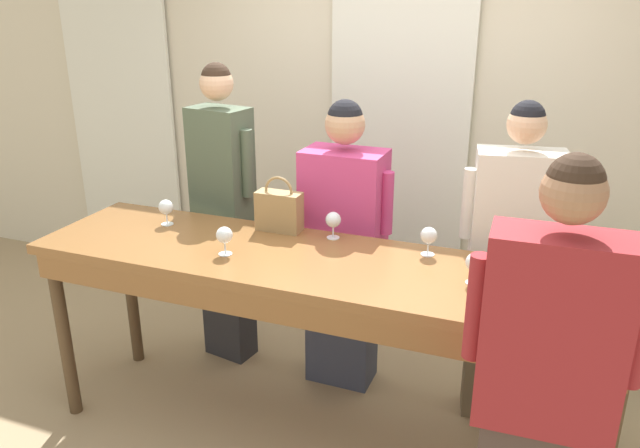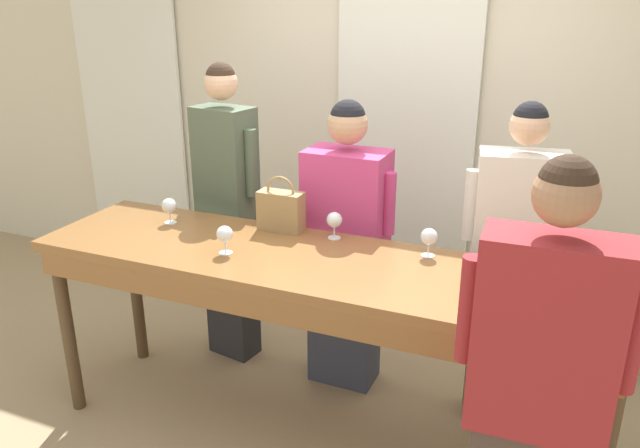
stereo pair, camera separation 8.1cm
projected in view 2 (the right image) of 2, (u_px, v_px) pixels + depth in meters
name	position (u px, v px, depth m)	size (l,w,h in m)	color
ground_plane	(315.00, 436.00, 3.32)	(18.00, 18.00, 0.00)	tan
wall_back	(408.00, 121.00, 4.21)	(12.00, 0.06, 2.80)	beige
curtain_panel_left	(131.00, 108.00, 5.00)	(0.95, 0.03, 2.69)	white
curtain_panel_center	(405.00, 131.00, 4.18)	(0.95, 0.03, 2.69)	white
tasting_bar	(312.00, 281.00, 2.98)	(2.83, 0.72, 1.03)	brown
wine_bottle	(524.00, 299.00, 2.33)	(0.08, 0.08, 0.30)	black
handbag	(281.00, 210.00, 3.28)	(0.24, 0.11, 0.30)	#997A4C
wine_glass_front_left	(169.00, 206.00, 3.38)	(0.08, 0.08, 0.14)	white
wine_glass_front_mid	(429.00, 237.00, 2.95)	(0.08, 0.08, 0.14)	white
wine_glass_front_right	(334.00, 221.00, 3.17)	(0.08, 0.08, 0.14)	white
wine_glass_center_left	(474.00, 265.00, 2.66)	(0.08, 0.08, 0.14)	white
wine_glass_center_mid	(525.00, 263.00, 2.67)	(0.08, 0.08, 0.14)	white
wine_glass_center_right	(225.00, 235.00, 2.99)	(0.08, 0.08, 0.14)	white
wine_glass_back_left	(593.00, 289.00, 2.44)	(0.08, 0.08, 0.14)	white
guest_olive_jacket	(228.00, 212.00, 3.77)	(0.46, 0.27, 1.86)	#28282D
guest_pink_top	(346.00, 248.00, 3.54)	(0.56, 0.29, 1.70)	#383D51
guest_cream_sweater	(513.00, 269.00, 3.19)	(0.55, 0.31, 1.75)	brown
host_pouring	(535.00, 410.00, 2.07)	(0.56, 0.22, 1.79)	#473833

